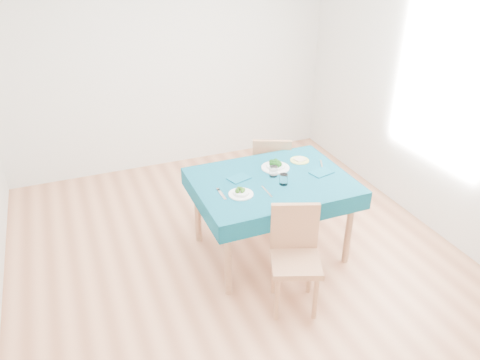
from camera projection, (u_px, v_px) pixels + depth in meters
name	position (u px, v px, depth m)	size (l,w,h in m)	color
room_shell	(240.00, 124.00, 3.63)	(4.02, 4.52, 2.73)	#A56544
table	(271.00, 216.00, 4.25)	(1.35, 1.03, 0.76)	#074053
chair_near	(296.00, 258.00, 3.57)	(0.37, 0.41, 0.94)	#9C6A49
chair_far	(271.00, 166.00, 4.91)	(0.39, 0.42, 0.96)	#9C6A49
bowl_near	(241.00, 192.00, 3.82)	(0.21, 0.21, 0.06)	white
bowl_far	(276.00, 164.00, 4.24)	(0.26, 0.26, 0.08)	white
fork_near	(222.00, 194.00, 3.84)	(0.02, 0.18, 0.00)	silver
knife_near	(267.00, 192.00, 3.88)	(0.02, 0.20, 0.00)	silver
fork_far	(272.00, 169.00, 4.25)	(0.02, 0.19, 0.00)	silver
knife_far	(322.00, 165.00, 4.32)	(0.02, 0.20, 0.00)	silver
napkin_near	(239.00, 178.00, 4.08)	(0.18, 0.13, 0.01)	#0B485C
napkin_far	(321.00, 172.00, 4.17)	(0.19, 0.13, 0.01)	#0B485C
tumbler_center	(273.00, 171.00, 4.11)	(0.07, 0.07, 0.09)	white
tumbler_side	(284.00, 179.00, 3.97)	(0.07, 0.07, 0.09)	white
side_plate	(300.00, 160.00, 4.39)	(0.18, 0.18, 0.01)	#D7E16E
bread_slice	(300.00, 159.00, 4.39)	(0.09, 0.09, 0.01)	beige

